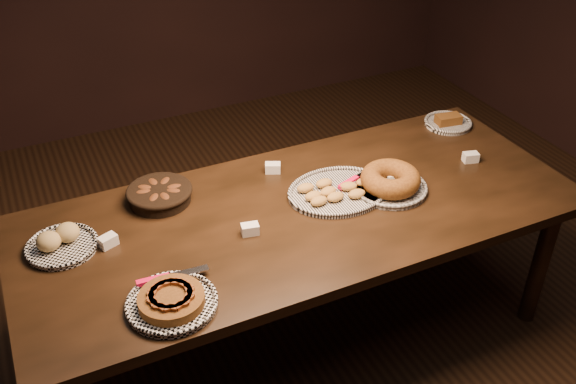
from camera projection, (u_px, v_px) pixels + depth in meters
name	position (u px, v px, depth m)	size (l,w,h in m)	color
ground	(301.00, 334.00, 3.14)	(5.00, 5.00, 0.00)	black
buffet_table	(302.00, 223.00, 2.76)	(2.40, 1.00, 0.75)	black
apple_tart_plate	(172.00, 301.00, 2.23)	(0.34, 0.32, 0.06)	white
madeleine_platter	(338.00, 191.00, 2.80)	(0.45, 0.37, 0.05)	black
bundt_cake_plate	(390.00, 182.00, 2.82)	(0.39, 0.34, 0.10)	black
croissant_basket	(160.00, 193.00, 2.75)	(0.35, 0.35, 0.07)	black
bread_roll_plate	(60.00, 243.00, 2.49)	(0.28, 0.28, 0.09)	white
loaf_plate	(448.00, 122.00, 3.33)	(0.25, 0.25, 0.06)	black
tent_cards	(307.00, 192.00, 2.79)	(1.77, 0.45, 0.04)	white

